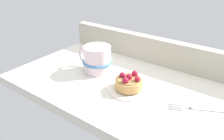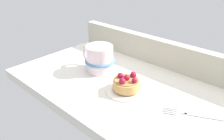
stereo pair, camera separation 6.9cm
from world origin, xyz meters
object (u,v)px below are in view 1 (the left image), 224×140
(dessert_plate, at_px, (129,89))
(raspberry_tart, at_px, (129,82))
(coffee_mug, at_px, (97,59))
(dessert_fork, at_px, (198,109))

(dessert_plate, distance_m, raspberry_tart, 0.02)
(raspberry_tart, bearing_deg, dessert_plate, -86.30)
(raspberry_tart, distance_m, coffee_mug, 0.16)
(dessert_plate, bearing_deg, dessert_fork, 7.35)
(raspberry_tart, height_order, dessert_fork, raspberry_tart)
(dessert_plate, relative_size, coffee_mug, 0.91)
(dessert_fork, bearing_deg, raspberry_tart, -172.69)
(dessert_plate, relative_size, raspberry_tart, 1.55)
(coffee_mug, bearing_deg, dessert_fork, -2.39)
(dessert_plate, xyz_separation_m, coffee_mug, (-0.15, 0.04, 0.04))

